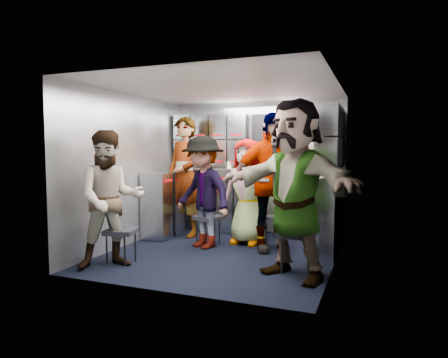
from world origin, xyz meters
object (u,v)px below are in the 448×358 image
(jump_seat_center, at_px, (251,216))
(jump_seat_near_right, at_px, (297,236))
(jump_seat_mid_left, at_px, (208,219))
(attendant_arc_a, at_px, (111,199))
(attendant_arc_e, at_px, (295,189))
(attendant_arc_b, at_px, (203,192))
(attendant_arc_c, at_px, (247,191))
(attendant_standing, at_px, (185,177))
(attendant_arc_d, at_px, (270,182))
(jump_seat_near_left, at_px, (121,233))
(jump_seat_mid_right, at_px, (273,220))

(jump_seat_center, distance_m, jump_seat_near_right, 1.56)
(jump_seat_mid_left, relative_size, attendant_arc_a, 0.28)
(attendant_arc_a, bearing_deg, attendant_arc_e, -30.98)
(attendant_arc_b, bearing_deg, attendant_arc_a, -91.25)
(jump_seat_near_right, relative_size, attendant_arc_c, 0.31)
(attendant_arc_a, relative_size, attendant_arc_c, 1.05)
(attendant_arc_e, bearing_deg, jump_seat_near_right, 116.88)
(attendant_standing, distance_m, attendant_arc_b, 0.82)
(jump_seat_center, xyz_separation_m, attendant_arc_b, (-0.49, -0.62, 0.40))
(jump_seat_mid_left, bearing_deg, attendant_arc_e, -35.43)
(attendant_arc_a, xyz_separation_m, attendant_arc_d, (1.49, 1.37, 0.13))
(attendant_arc_c, relative_size, attendant_arc_e, 0.79)
(jump_seat_near_right, distance_m, attendant_arc_b, 1.58)
(attendant_standing, xyz_separation_m, attendant_arc_a, (-0.04, -1.77, -0.14))
(jump_seat_near_left, bearing_deg, attendant_arc_d, 38.46)
(jump_seat_center, relative_size, attendant_arc_e, 0.23)
(jump_seat_near_left, bearing_deg, attendant_arc_a, -90.00)
(attendant_arc_b, xyz_separation_m, attendant_arc_c, (0.49, 0.44, -0.02))
(jump_seat_mid_right, height_order, attendant_arc_a, attendant_arc_a)
(attendant_arc_e, bearing_deg, jump_seat_near_left, -147.37)
(jump_seat_mid_right, relative_size, attendant_arc_c, 0.29)
(attendant_standing, height_order, attendant_arc_a, attendant_standing)
(attendant_arc_a, bearing_deg, jump_seat_center, 17.30)
(jump_seat_mid_left, height_order, attendant_arc_a, attendant_arc_a)
(attendant_standing, height_order, attendant_arc_b, attendant_standing)
(jump_seat_center, height_order, attendant_arc_d, attendant_arc_d)
(jump_seat_mid_right, xyz_separation_m, attendant_arc_e, (0.51, -1.17, 0.56))
(attendant_standing, bearing_deg, attendant_arc_c, 7.35)
(attendant_standing, xyz_separation_m, attendant_arc_e, (1.97, -1.39, 0.02))
(jump_seat_center, height_order, attendant_arc_e, attendant_arc_e)
(jump_seat_near_left, xyz_separation_m, jump_seat_near_right, (2.01, 0.38, 0.05))
(jump_seat_center, distance_m, attendant_arc_d, 0.82)
(jump_seat_mid_left, distance_m, attendant_arc_b, 0.44)
(attendant_arc_d, bearing_deg, jump_seat_mid_right, 62.99)
(jump_seat_mid_right, xyz_separation_m, jump_seat_near_right, (0.51, -0.99, 0.03))
(attendant_arc_c, bearing_deg, jump_seat_mid_left, -144.91)
(attendant_arc_c, bearing_deg, jump_seat_mid_right, -5.49)
(jump_seat_near_right, height_order, attendant_arc_a, attendant_arc_a)
(jump_seat_mid_right, relative_size, attendant_arc_d, 0.24)
(attendant_arc_c, xyz_separation_m, attendant_arc_e, (0.92, -1.26, 0.19))
(jump_seat_center, bearing_deg, attendant_arc_b, -128.41)
(attendant_arc_a, bearing_deg, jump_seat_mid_left, 24.73)
(attendant_arc_e, bearing_deg, jump_seat_mid_left, 171.46)
(jump_seat_center, relative_size, attendant_arc_a, 0.28)
(jump_seat_mid_left, relative_size, jump_seat_near_right, 0.97)
(jump_seat_mid_left, bearing_deg, jump_seat_near_right, -30.25)
(jump_seat_near_right, xyz_separation_m, attendant_arc_a, (-2.01, -0.56, 0.37))
(attendant_arc_c, bearing_deg, attendant_arc_d, -26.61)
(attendant_arc_a, bearing_deg, attendant_arc_d, 0.69)
(attendant_standing, relative_size, attendant_arc_c, 1.23)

